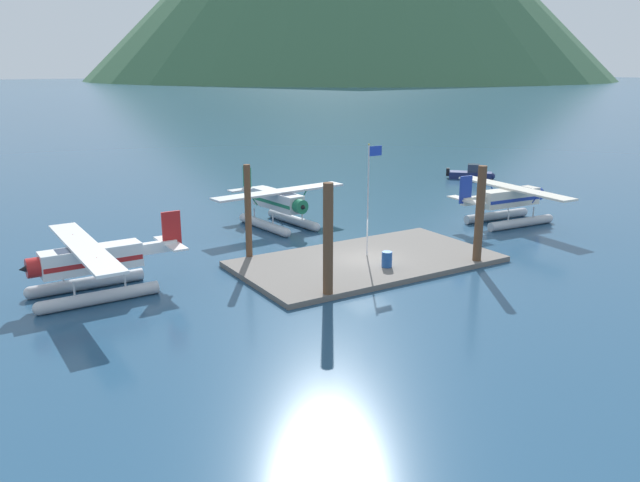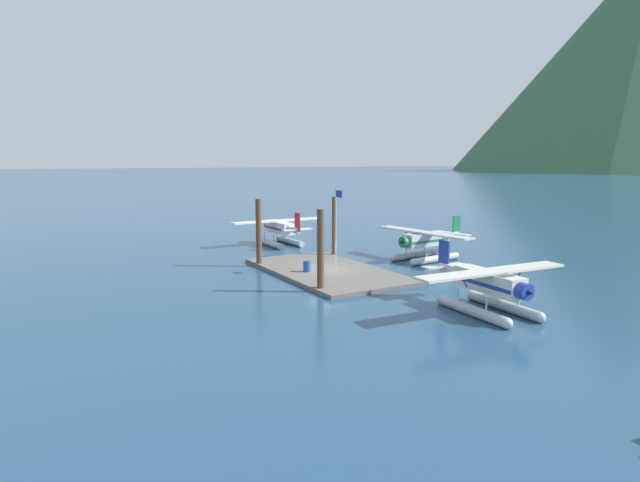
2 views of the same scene
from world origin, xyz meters
TOP-DOWN VIEW (x-y plane):
  - ground_plane at (0.00, 0.00)m, footprint 1200.00×1200.00m
  - dock_platform at (0.00, 0.00)m, footprint 14.97×8.15m
  - piling_near_left at (-5.06, -3.76)m, footprint 0.50×0.50m
  - piling_near_right at (5.23, -3.58)m, footprint 0.49×0.49m
  - piling_far_left at (-5.58, 4.07)m, footprint 0.38×0.38m
  - flagpole at (0.56, 0.59)m, footprint 0.95×0.10m
  - fuel_drum at (0.05, -1.85)m, footprint 0.62×0.62m
  - seaplane_cream_stbd_fwd at (14.61, 2.60)m, footprint 7.97×10.47m
  - seaplane_white_port_fwd at (-14.78, 2.77)m, footprint 7.98×10.42m
  - seaplane_silver_bow_centre at (-0.15, 10.56)m, footprint 10.49×7.96m
  - boat_navy_open_east at (26.20, 18.01)m, footprint 3.99×4.07m

SIDE VIEW (x-z plane):
  - ground_plane at x=0.00m, z-range 0.00..0.00m
  - dock_platform at x=0.00m, z-range 0.00..0.30m
  - boat_navy_open_east at x=26.20m, z-range -0.26..1.24m
  - fuel_drum at x=0.05m, z-range 0.30..1.18m
  - seaplane_cream_stbd_fwd at x=14.61m, z-range -0.34..3.50m
  - seaplane_white_port_fwd at x=-14.78m, z-range -0.34..3.50m
  - seaplane_silver_bow_centre at x=-0.15m, z-range -0.34..3.50m
  - piling_far_left at x=-5.58m, z-range 0.00..5.73m
  - piling_near_right at x=5.23m, z-range 0.00..5.79m
  - piling_near_left at x=-5.06m, z-range 0.00..5.83m
  - flagpole at x=0.56m, z-range 1.07..7.67m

